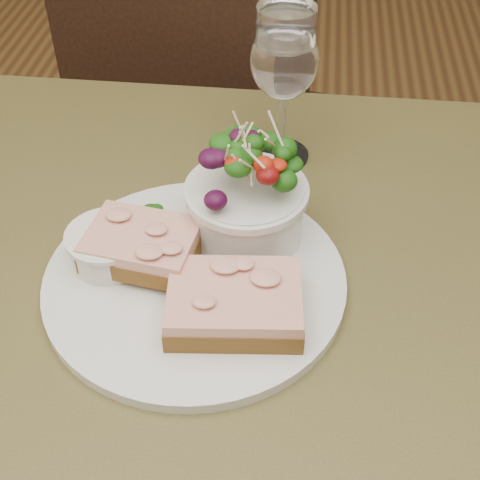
# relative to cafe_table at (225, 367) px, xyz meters

# --- Properties ---
(cafe_table) EXTENTS (0.80, 0.80, 0.75)m
(cafe_table) POSITION_rel_cafe_table_xyz_m (0.00, 0.00, 0.00)
(cafe_table) COLOR #433C1C
(cafe_table) RESTS_ON ground
(chair_far) EXTENTS (0.50, 0.50, 0.90)m
(chair_far) POSITION_rel_cafe_table_xyz_m (-0.11, 0.69, -0.36)
(chair_far) COLOR black
(chair_far) RESTS_ON ground
(dinner_plate) EXTENTS (0.30, 0.30, 0.01)m
(dinner_plate) POSITION_rel_cafe_table_xyz_m (-0.03, 0.02, 0.11)
(dinner_plate) COLOR silver
(dinner_plate) RESTS_ON cafe_table
(sandwich_front) EXTENTS (0.13, 0.10, 0.03)m
(sandwich_front) POSITION_rel_cafe_table_xyz_m (0.01, -0.02, 0.13)
(sandwich_front) COLOR #513415
(sandwich_front) RESTS_ON dinner_plate
(sandwich_back) EXTENTS (0.12, 0.09, 0.03)m
(sandwich_back) POSITION_rel_cafe_table_xyz_m (-0.08, 0.04, 0.14)
(sandwich_back) COLOR #513415
(sandwich_back) RESTS_ON dinner_plate
(ramekin) EXTENTS (0.07, 0.07, 0.04)m
(ramekin) POSITION_rel_cafe_table_xyz_m (-0.12, 0.04, 0.13)
(ramekin) COLOR silver
(ramekin) RESTS_ON dinner_plate
(salad_bowl) EXTENTS (0.12, 0.12, 0.13)m
(salad_bowl) POSITION_rel_cafe_table_xyz_m (0.01, 0.09, 0.17)
(salad_bowl) COLOR silver
(salad_bowl) RESTS_ON dinner_plate
(garnish) EXTENTS (0.05, 0.04, 0.02)m
(garnish) POSITION_rel_cafe_table_xyz_m (-0.11, 0.09, 0.12)
(garnish) COLOR #0A390A
(garnish) RESTS_ON dinner_plate
(wine_glass) EXTENTS (0.08, 0.08, 0.18)m
(wine_glass) POSITION_rel_cafe_table_xyz_m (0.04, 0.25, 0.22)
(wine_glass) COLOR white
(wine_glass) RESTS_ON cafe_table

